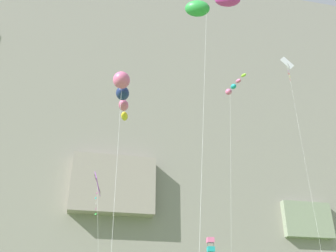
# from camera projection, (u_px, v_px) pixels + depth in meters

# --- Properties ---
(cliff_face) EXTENTS (180.00, 31.12, 66.04)m
(cliff_face) POSITION_uv_depth(u_px,v_px,m) (110.00, 146.00, 77.30)
(cliff_face) COLOR gray
(cliff_face) RESTS_ON ground
(kite_box_far_left) EXTENTS (2.49, 6.15, 10.15)m
(kite_box_far_left) POSITION_uv_depth(u_px,v_px,m) (211.00, 245.00, 42.93)
(kite_box_far_left) COLOR pink
(kite_box_far_left) RESTS_ON ground
(kite_diamond_low_left) EXTENTS (3.90, 5.14, 31.83)m
(kite_diamond_low_left) POSITION_uv_depth(u_px,v_px,m) (288.00, 69.00, 48.33)
(kite_diamond_low_left) COLOR white
(kite_diamond_low_left) RESTS_ON ground
(kite_windsock_upper_right) EXTENTS (7.60, 3.58, 20.62)m
(kite_windsock_upper_right) POSITION_uv_depth(u_px,v_px,m) (225.00, 1.00, 24.28)
(kite_windsock_upper_right) COLOR green
(kite_windsock_upper_right) RESTS_ON ground
(kite_windsock_mid_right) EXTENTS (1.49, 6.83, 14.33)m
(kite_windsock_mid_right) POSITION_uv_depth(u_px,v_px,m) (122.00, 92.00, 23.00)
(kite_windsock_mid_right) COLOR pink
(kite_windsock_mid_right) RESTS_ON ground
(kite_windsock_high_center) EXTENTS (3.41, 3.53, 24.47)m
(kite_windsock_high_center) POSITION_uv_depth(u_px,v_px,m) (233.00, 88.00, 41.25)
(kite_windsock_high_center) COLOR pink
(kite_windsock_high_center) RESTS_ON ground
(kite_diamond_low_right) EXTENTS (1.36, 6.04, 14.38)m
(kite_diamond_low_right) POSITION_uv_depth(u_px,v_px,m) (97.00, 186.00, 36.23)
(kite_diamond_low_right) COLOR purple
(kite_diamond_low_right) RESTS_ON ground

